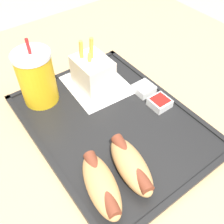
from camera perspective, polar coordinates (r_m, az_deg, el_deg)
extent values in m
cube|color=tan|center=(0.90, 1.07, -16.63)|extent=(1.10, 1.14, 0.70)
cube|color=black|center=(0.59, 0.00, -2.31)|extent=(0.44, 0.33, 0.01)
cube|color=black|center=(0.67, 11.10, 4.33)|extent=(0.44, 0.01, 0.00)
cube|color=black|center=(0.55, -13.77, -9.35)|extent=(0.44, 0.01, 0.00)
cube|color=black|center=(0.51, 14.99, -16.33)|extent=(0.01, 0.33, 0.00)
cube|color=black|center=(0.72, -10.17, 8.35)|extent=(0.01, 0.33, 0.00)
cube|color=white|center=(0.68, -3.39, 6.07)|extent=(0.17, 0.15, 0.00)
cylinder|color=gold|center=(0.62, -16.00, 6.86)|extent=(0.08, 0.08, 0.12)
cylinder|color=silver|center=(0.59, -17.31, 11.74)|extent=(0.09, 0.09, 0.01)
cylinder|color=red|center=(0.57, -17.79, 13.48)|extent=(0.01, 0.01, 0.03)
ellipsoid|color=tan|center=(0.48, -2.35, -15.63)|extent=(0.14, 0.08, 0.05)
cylinder|color=brown|center=(0.47, -2.39, -15.06)|extent=(0.13, 0.05, 0.02)
ellipsoid|color=tan|center=(0.50, 4.14, -11.49)|extent=(0.14, 0.08, 0.05)
cylinder|color=brown|center=(0.49, 4.21, -10.87)|extent=(0.13, 0.05, 0.02)
cube|color=silver|center=(0.65, -4.21, 8.47)|extent=(0.09, 0.08, 0.08)
cylinder|color=gold|center=(0.63, -4.86, 10.13)|extent=(0.02, 0.02, 0.06)
cylinder|color=gold|center=(0.64, -4.50, 12.49)|extent=(0.02, 0.01, 0.09)
cylinder|color=gold|center=(0.64, -6.91, 11.74)|extent=(0.02, 0.01, 0.09)
cylinder|color=gold|center=(0.64, -4.43, 11.05)|extent=(0.01, 0.01, 0.06)
cube|color=silver|center=(0.66, 6.97, 5.01)|extent=(0.04, 0.04, 0.02)
cube|color=white|center=(0.65, 7.04, 5.63)|extent=(0.04, 0.04, 0.00)
cube|color=silver|center=(0.63, 10.34, 2.00)|extent=(0.04, 0.04, 0.02)
cube|color=#B21914|center=(0.62, 10.46, 2.61)|extent=(0.04, 0.04, 0.00)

